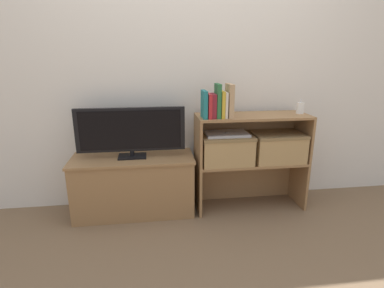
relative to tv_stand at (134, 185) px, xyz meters
name	(u,v)px	position (x,y,z in m)	size (l,w,h in m)	color
ground_plane	(195,219)	(0.48, -0.19, -0.24)	(16.00, 16.00, 0.00)	brown
wall_back	(188,64)	(0.48, 0.22, 0.96)	(10.00, 0.05, 2.40)	silver
tv_stand	(134,185)	(0.00, 0.00, 0.00)	(0.97, 0.39, 0.48)	olive
tv	(131,131)	(0.00, 0.00, 0.46)	(0.84, 0.14, 0.40)	black
bookshelf_lower_tier	(247,174)	(0.98, 0.04, 0.03)	(0.92, 0.34, 0.42)	olive
bookshelf_upper_tier	(250,129)	(0.98, 0.04, 0.43)	(0.92, 0.34, 0.39)	olive
book_teal	(204,104)	(0.56, -0.08, 0.67)	(0.03, 0.15, 0.21)	#1E7075
book_crimson	(209,106)	(0.60, -0.08, 0.66)	(0.03, 0.16, 0.18)	#B22328
book_maroon	(213,106)	(0.63, -0.08, 0.66)	(0.03, 0.13, 0.18)	maroon
book_forest	(218,101)	(0.67, -0.08, 0.69)	(0.03, 0.13, 0.26)	#286638
book_mustard	(222,104)	(0.70, -0.08, 0.66)	(0.03, 0.14, 0.20)	gold
book_ivory	(225,105)	(0.73, -0.08, 0.66)	(0.02, 0.13, 0.20)	silver
book_tan	(229,101)	(0.76, -0.08, 0.69)	(0.04, 0.16, 0.26)	tan
baby_monitor	(300,108)	(1.38, -0.02, 0.61)	(0.05, 0.04, 0.12)	white
storage_basket_left	(226,147)	(0.76, -0.03, 0.30)	(0.42, 0.30, 0.23)	tan
storage_basket_right	(277,145)	(1.20, -0.03, 0.30)	(0.42, 0.30, 0.23)	tan
laptop	(226,134)	(0.76, -0.03, 0.42)	(0.34, 0.22, 0.02)	#BCBCC1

